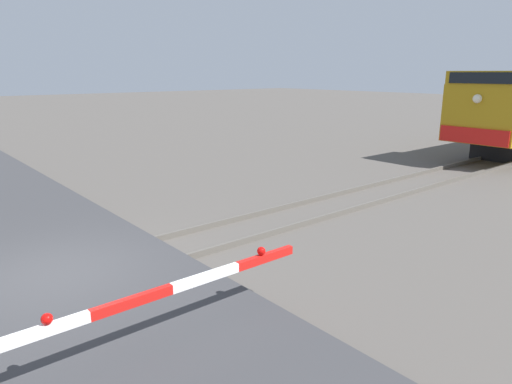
{
  "coord_description": "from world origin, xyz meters",
  "views": [
    {
      "loc": [
        8.7,
        -2.25,
        3.91
      ],
      "look_at": [
        0.8,
        4.33,
        1.23
      ],
      "focal_mm": 32.28,
      "sensor_mm": 36.0,
      "label": 1
    }
  ],
  "objects": [
    {
      "name": "ground_plane",
      "position": [
        0.0,
        0.0,
        0.0
      ],
      "size": [
        160.0,
        160.0,
        0.0
      ],
      "primitive_type": "plane",
      "color": "#514C47"
    },
    {
      "name": "road_surface",
      "position": [
        0.0,
        0.0,
        0.08
      ],
      "size": [
        36.0,
        4.91,
        0.16
      ],
      "primitive_type": "cube",
      "color": "#38383A",
      "rests_on": "ground_plane"
    },
    {
      "name": "rail_track_left",
      "position": [
        -0.72,
        0.0,
        0.07
      ],
      "size": [
        0.08,
        80.0,
        0.15
      ],
      "primitive_type": "cube",
      "color": "#59544C",
      "rests_on": "ground_plane"
    },
    {
      "name": "rail_track_right",
      "position": [
        0.72,
        0.0,
        0.07
      ],
      "size": [
        0.08,
        80.0,
        0.15
      ],
      "primitive_type": "cube",
      "color": "#59544C",
      "rests_on": "ground_plane"
    }
  ]
}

